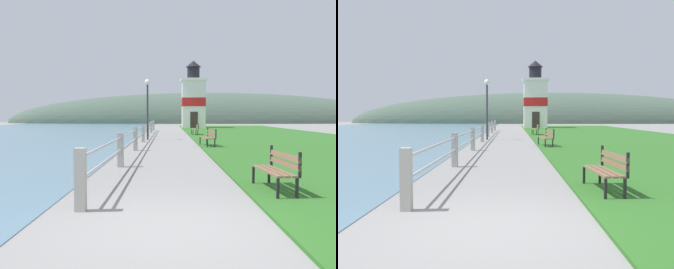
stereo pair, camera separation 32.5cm
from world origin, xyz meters
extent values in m
plane|color=gray|center=(0.00, 0.00, 0.00)|extent=(160.00, 160.00, 0.00)
cube|color=#2D6623|center=(7.61, 19.60, 0.03)|extent=(12.00, 58.81, 0.06)
cube|color=#A8A399|center=(-1.51, 1.00, 0.54)|extent=(0.18, 0.18, 1.08)
cube|color=#A8A399|center=(-1.51, 6.39, 0.54)|extent=(0.18, 0.18, 1.08)
cube|color=#A8A399|center=(-1.51, 11.78, 0.54)|extent=(0.18, 0.18, 1.08)
cube|color=#A8A399|center=(-1.51, 17.16, 0.54)|extent=(0.18, 0.18, 1.08)
cube|color=#A8A399|center=(-1.51, 22.55, 0.54)|extent=(0.18, 0.18, 1.08)
cube|color=#A8A399|center=(-1.51, 27.94, 0.54)|extent=(0.18, 0.18, 1.08)
cube|color=#A8A399|center=(-1.51, 33.33, 0.54)|extent=(0.18, 0.18, 1.08)
cylinder|color=#B2B2B7|center=(-1.51, 17.16, 0.92)|extent=(0.06, 32.33, 0.06)
cylinder|color=#B2B2B7|center=(-1.51, 17.16, 0.54)|extent=(0.06, 32.33, 0.06)
cube|color=brown|center=(2.05, 2.48, 0.47)|extent=(0.22, 1.64, 0.04)
cube|color=brown|center=(2.20, 2.49, 0.47)|extent=(0.22, 1.64, 0.04)
cube|color=brown|center=(2.34, 2.50, 0.47)|extent=(0.22, 1.64, 0.04)
cube|color=brown|center=(2.43, 2.50, 0.79)|extent=(0.16, 1.64, 0.11)
cube|color=brown|center=(2.43, 2.50, 0.63)|extent=(0.16, 1.64, 0.11)
cube|color=black|center=(2.06, 1.68, 0.23)|extent=(0.05, 0.05, 0.45)
cube|color=black|center=(1.96, 3.27, 0.23)|extent=(0.05, 0.05, 0.45)
cube|color=black|center=(2.43, 1.71, 0.23)|extent=(0.05, 0.05, 0.45)
cube|color=black|center=(2.33, 3.29, 0.23)|extent=(0.05, 0.05, 0.45)
cube|color=black|center=(2.48, 1.71, 0.70)|extent=(0.05, 0.05, 0.49)
cube|color=black|center=(2.38, 3.30, 0.70)|extent=(0.05, 0.05, 0.49)
cube|color=brown|center=(1.84, 13.70, 0.47)|extent=(0.33, 1.78, 0.04)
cube|color=brown|center=(1.98, 13.71, 0.47)|extent=(0.33, 1.78, 0.04)
cube|color=brown|center=(2.13, 13.73, 0.47)|extent=(0.33, 1.78, 0.04)
cube|color=brown|center=(2.21, 13.74, 0.79)|extent=(0.27, 1.77, 0.11)
cube|color=brown|center=(2.21, 13.74, 0.63)|extent=(0.27, 1.77, 0.11)
cube|color=black|center=(1.90, 12.83, 0.23)|extent=(0.06, 0.06, 0.45)
cube|color=black|center=(1.69, 14.55, 0.23)|extent=(0.06, 0.06, 0.45)
cube|color=black|center=(2.27, 12.88, 0.23)|extent=(0.06, 0.06, 0.45)
cube|color=black|center=(2.06, 14.60, 0.23)|extent=(0.06, 0.06, 0.45)
cube|color=black|center=(2.32, 12.89, 0.70)|extent=(0.06, 0.06, 0.49)
cube|color=black|center=(2.11, 14.60, 0.70)|extent=(0.06, 0.06, 0.49)
cube|color=brown|center=(1.96, 24.62, 0.47)|extent=(0.12, 1.84, 0.04)
cube|color=brown|center=(2.11, 24.62, 0.47)|extent=(0.12, 1.84, 0.04)
cube|color=brown|center=(2.26, 24.62, 0.47)|extent=(0.12, 1.84, 0.04)
cube|color=brown|center=(2.35, 24.62, 0.79)|extent=(0.06, 1.84, 0.11)
cube|color=brown|center=(2.35, 24.62, 0.63)|extent=(0.06, 1.84, 0.11)
cube|color=black|center=(1.93, 23.73, 0.23)|extent=(0.05, 0.05, 0.45)
cube|color=black|center=(1.92, 25.51, 0.23)|extent=(0.05, 0.05, 0.45)
cube|color=black|center=(2.30, 23.73, 0.23)|extent=(0.05, 0.05, 0.45)
cube|color=black|center=(2.29, 25.51, 0.23)|extent=(0.05, 0.05, 0.45)
cube|color=black|center=(2.35, 23.73, 0.70)|extent=(0.05, 0.05, 0.49)
cube|color=black|center=(2.34, 25.51, 0.70)|extent=(0.05, 0.05, 0.49)
cube|color=white|center=(3.10, 40.74, 2.89)|extent=(2.77, 2.77, 5.78)
cube|color=red|center=(3.10, 40.74, 3.18)|extent=(2.81, 2.81, 1.04)
cube|color=white|center=(3.10, 40.74, 5.91)|extent=(3.18, 3.18, 0.25)
cylinder|color=black|center=(3.10, 40.74, 6.75)|extent=(1.52, 1.52, 1.43)
cone|color=black|center=(3.10, 40.74, 7.85)|extent=(1.90, 1.90, 0.78)
cube|color=#332823|center=(3.10, 39.33, 1.00)|extent=(0.90, 0.06, 2.00)
cylinder|color=#333338|center=(-1.36, 19.23, 1.80)|extent=(0.12, 0.12, 3.60)
sphere|color=white|center=(-1.36, 19.23, 3.78)|extent=(0.36, 0.36, 0.36)
ellipsoid|color=#475B4C|center=(8.00, 69.21, 0.00)|extent=(80.00, 16.00, 12.00)
camera|label=1|loc=(-0.02, -5.32, 1.65)|focal=40.00mm
camera|label=2|loc=(0.31, -5.31, 1.65)|focal=40.00mm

